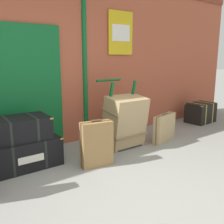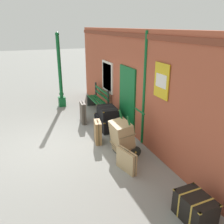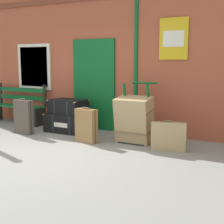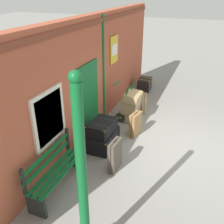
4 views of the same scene
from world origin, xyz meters
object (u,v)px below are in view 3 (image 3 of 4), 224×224
Objects in this scene: steamer_trunk_middle at (68,106)px; suitcase_umber at (86,126)px; steamer_trunk_base at (69,123)px; suitcase_brown at (169,136)px; platform_bench at (18,106)px; porters_trolley at (138,128)px; large_brown_trunk at (134,120)px; suitcase_beige at (23,117)px.

steamer_trunk_middle is 1.12m from suitcase_umber.
suitcase_brown is at bearing -10.63° from steamer_trunk_base.
suitcase_brown is (4.31, -0.73, -0.18)m from platform_bench.
steamer_trunk_base is 0.86× the size of porters_trolley.
steamer_trunk_base is at bearing -8.26° from platform_bench.
steamer_trunk_middle is 1.78m from large_brown_trunk.
steamer_trunk_middle is at bearing 169.56° from suitcase_brown.
suitcase_beige is (-1.64, -0.01, 0.04)m from suitcase_umber.
suitcase_umber is (0.88, -0.64, 0.13)m from steamer_trunk_base.
suitcase_umber is (-0.86, -0.40, -0.13)m from large_brown_trunk.
large_brown_trunk reaches higher than suitcase_brown.
steamer_trunk_base is at bearing 169.37° from suitcase_brown.
porters_trolley is (3.53, -0.33, -0.18)m from platform_bench.
porters_trolley is 1.04m from suitcase_umber.
porters_trolley is 0.27m from large_brown_trunk.
large_brown_trunk reaches higher than suitcase_beige.
suitcase_beige is at bearing -170.68° from large_brown_trunk.
porters_trolley is 1.67× the size of suitcase_umber.
suitcase_brown is at bearing -9.65° from platform_bench.
porters_trolley reaches higher than steamer_trunk_middle.
suitcase_brown is 0.80× the size of suitcase_beige.
suitcase_umber reaches higher than steamer_trunk_base.
platform_bench is 1.80m from steamer_trunk_middle.
large_brown_trunk is 0.84m from suitcase_brown.
platform_bench is at bearing 170.35° from suitcase_brown.
steamer_trunk_middle is 2.60m from suitcase_brown.
steamer_trunk_base is 1.74m from porters_trolley.
suitcase_beige is (-0.75, -0.65, -0.20)m from steamer_trunk_middle.
suitcase_beige reaches higher than suitcase_brown.
porters_trolley is 1.27× the size of large_brown_trunk.
steamer_trunk_base is 1.43× the size of suitcase_umber.
large_brown_trunk reaches higher than suitcase_umber.
suitcase_umber is at bearing -36.37° from steamer_trunk_base.
steamer_trunk_middle is (1.78, -0.27, 0.14)m from platform_bench.
platform_bench reaches higher than large_brown_trunk.
porters_trolley is at bearing 13.24° from suitcase_beige.
suitcase_umber is at bearing -155.18° from large_brown_trunk.
suitcase_beige is at bearing -139.38° from steamer_trunk_base.
steamer_trunk_base is 1.02m from suitcase_beige.
steamer_trunk_base is 2.57m from suitcase_brown.
suitcase_brown is (0.78, -0.41, -0.01)m from porters_trolley.
steamer_trunk_middle reaches higher than steamer_trunk_base.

